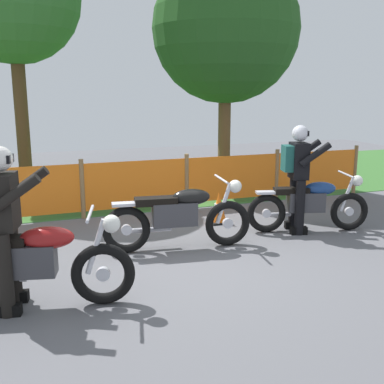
# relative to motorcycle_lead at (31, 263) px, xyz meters

# --- Properties ---
(ground) EXTENTS (24.00, 24.00, 0.02)m
(ground) POSITION_rel_motorcycle_lead_xyz_m (1.91, 0.86, -0.50)
(ground) COLOR #5B5B60
(grass_verge) EXTENTS (24.00, 5.85, 0.01)m
(grass_verge) POSITION_rel_motorcycle_lead_xyz_m (1.91, 6.26, -0.48)
(grass_verge) COLOR #386B2D
(grass_verge) RESTS_ON ground
(barrier_fence) EXTENTS (9.72, 0.08, 1.05)m
(barrier_fence) POSITION_rel_motorcycle_lead_xyz_m (1.91, 3.34, 0.05)
(barrier_fence) COLOR olive
(barrier_fence) RESTS_ON ground
(tree_near_right) EXTENTS (3.21, 3.21, 5.12)m
(tree_near_right) POSITION_rel_motorcycle_lead_xyz_m (4.37, 4.98, 3.01)
(tree_near_right) COLOR brown
(tree_near_right) RESTS_ON ground
(motorcycle_lead) EXTENTS (2.10, 0.78, 1.01)m
(motorcycle_lead) POSITION_rel_motorcycle_lead_xyz_m (0.00, 0.00, 0.00)
(motorcycle_lead) COLOR black
(motorcycle_lead) RESTS_ON ground
(motorcycle_trailing) EXTENTS (1.92, 0.76, 0.93)m
(motorcycle_trailing) POSITION_rel_motorcycle_lead_xyz_m (4.22, 1.32, -0.04)
(motorcycle_trailing) COLOR black
(motorcycle_trailing) RESTS_ON ground
(motorcycle_third) EXTENTS (2.11, 0.66, 1.00)m
(motorcycle_third) POSITION_rel_motorcycle_lead_xyz_m (2.01, 1.21, -0.00)
(motorcycle_third) COLOR black
(motorcycle_third) RESTS_ON ground
(rider_lead) EXTENTS (0.65, 0.64, 1.69)m
(rider_lead) POSITION_rel_motorcycle_lead_xyz_m (-0.20, 0.05, 0.43)
(rider_lead) COLOR black
(rider_lead) RESTS_ON ground
(rider_trailing) EXTENTS (0.76, 0.65, 1.69)m
(rider_trailing) POSITION_rel_motorcycle_lead_xyz_m (4.01, 1.37, 0.46)
(rider_trailing) COLOR black
(rider_trailing) RESTS_ON ground
(traffic_cone) EXTENTS (0.32, 0.32, 0.53)m
(traffic_cone) POSITION_rel_motorcycle_lead_xyz_m (3.07, 2.25, -0.23)
(traffic_cone) COLOR black
(traffic_cone) RESTS_ON ground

